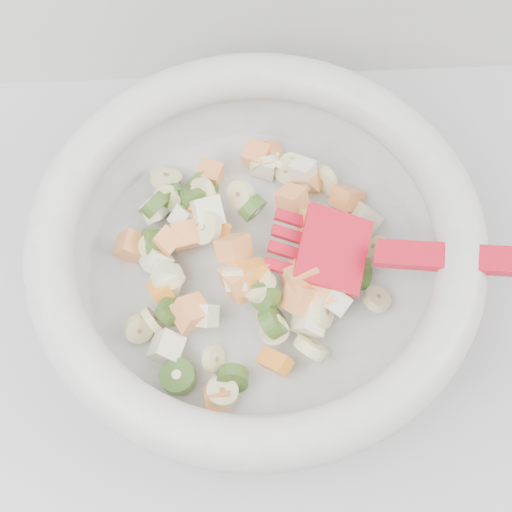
{
  "coord_description": "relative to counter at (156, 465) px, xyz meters",
  "views": [
    {
      "loc": [
        0.12,
        1.23,
        1.51
      ],
      "look_at": [
        0.14,
        1.51,
        0.95
      ],
      "focal_mm": 55.0,
      "sensor_mm": 36.0,
      "label": 1
    }
  ],
  "objects": [
    {
      "name": "counter",
      "position": [
        0.0,
        0.0,
        0.0
      ],
      "size": [
        2.0,
        0.6,
        0.9
      ],
      "primitive_type": "cube",
      "color": "#9E9DA3",
      "rests_on": "ground"
    },
    {
      "name": "mixing_bowl",
      "position": [
        0.14,
        0.06,
        0.5
      ],
      "size": [
        0.47,
        0.35,
        0.13
      ],
      "color": "silver",
      "rests_on": "counter"
    }
  ]
}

